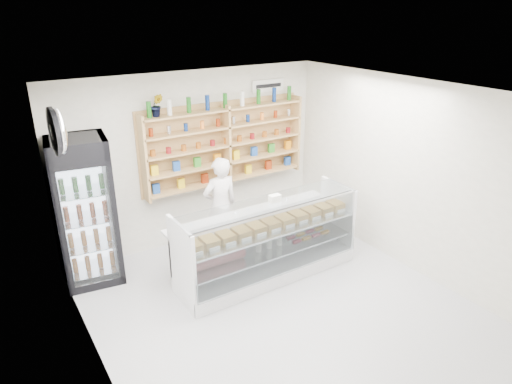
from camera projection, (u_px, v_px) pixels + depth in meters
room at (286, 213)px, 5.43m from camera, size 5.00×5.00×5.00m
display_counter at (267, 254)px, 6.65m from camera, size 2.70×0.81×1.18m
shop_worker at (220, 206)px, 7.13m from camera, size 0.58×0.39×1.58m
drinks_cooler at (86, 211)px, 6.29m from camera, size 0.86×0.84×2.11m
wall_shelving at (226, 145)px, 7.43m from camera, size 2.84×0.28×1.33m
potted_plant at (157, 105)px, 6.57m from camera, size 0.23×0.21×0.33m
security_mirror at (59, 131)px, 4.88m from camera, size 0.15×0.50×0.50m
wall_sign at (268, 86)px, 7.65m from camera, size 0.62×0.03×0.20m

